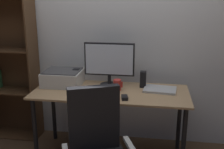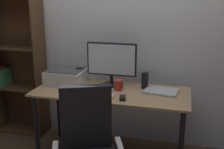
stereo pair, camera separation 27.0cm
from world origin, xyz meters
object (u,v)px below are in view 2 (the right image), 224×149
(printer, at_px, (66,76))
(speaker_left, at_px, (80,75))
(keyboard, at_px, (99,96))
(bookshelf, at_px, (19,68))
(desk, at_px, (111,99))
(speaker_right, at_px, (145,80))
(laptop, at_px, (161,91))
(coffee_mug, at_px, (118,85))
(monitor, at_px, (112,62))
(mouse, at_px, (123,98))

(printer, bearing_deg, speaker_left, 20.04)
(keyboard, relative_size, bookshelf, 0.18)
(keyboard, distance_m, bookshelf, 1.28)
(printer, height_order, bookshelf, bookshelf)
(desk, distance_m, bookshelf, 1.30)
(speaker_left, bearing_deg, speaker_right, 0.00)
(speaker_right, bearing_deg, laptop, -25.02)
(coffee_mug, relative_size, printer, 0.27)
(monitor, height_order, speaker_left, monitor)
(bookshelf, bearing_deg, keyboard, -23.15)
(keyboard, bearing_deg, mouse, -5.86)
(speaker_left, relative_size, bookshelf, 0.10)
(printer, bearing_deg, keyboard, -33.34)
(desk, height_order, bookshelf, bookshelf)
(desk, distance_m, speaker_left, 0.47)
(coffee_mug, bearing_deg, bookshelf, 167.98)
(desk, distance_m, coffee_mug, 0.16)
(desk, xyz_separation_m, coffee_mug, (0.06, 0.04, 0.14))
(monitor, distance_m, laptop, 0.60)
(coffee_mug, bearing_deg, mouse, -67.15)
(desk, xyz_separation_m, monitor, (-0.04, 0.18, 0.35))
(bookshelf, bearing_deg, printer, -15.49)
(coffee_mug, height_order, speaker_left, speaker_left)
(desk, xyz_separation_m, mouse, (0.16, -0.20, 0.11))
(coffee_mug, distance_m, speaker_left, 0.48)
(speaker_right, height_order, bookshelf, bookshelf)
(coffee_mug, distance_m, printer, 0.61)
(mouse, bearing_deg, monitor, 106.65)
(desk, relative_size, speaker_right, 9.18)
(coffee_mug, height_order, printer, printer)
(coffee_mug, relative_size, speaker_left, 0.64)
(mouse, xyz_separation_m, bookshelf, (-1.42, 0.52, 0.06))
(keyboard, xyz_separation_m, speaker_right, (0.39, 0.36, 0.08))
(speaker_right, relative_size, printer, 0.43)
(speaker_left, bearing_deg, laptop, -5.26)
(desk, distance_m, speaker_right, 0.40)
(keyboard, relative_size, laptop, 0.91)
(laptop, height_order, bookshelf, bookshelf)
(laptop, bearing_deg, monitor, 176.84)
(desk, height_order, keyboard, keyboard)
(keyboard, height_order, coffee_mug, coffee_mug)
(desk, bearing_deg, monitor, 103.35)
(speaker_right, height_order, printer, speaker_right)
(desk, bearing_deg, bookshelf, 165.60)
(laptop, xyz_separation_m, speaker_left, (-0.89, 0.08, 0.07))
(laptop, distance_m, bookshelf, 1.76)
(monitor, height_order, speaker_right, monitor)
(desk, height_order, printer, printer)
(bookshelf, bearing_deg, laptop, -7.51)
(speaker_left, bearing_deg, printer, -159.96)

